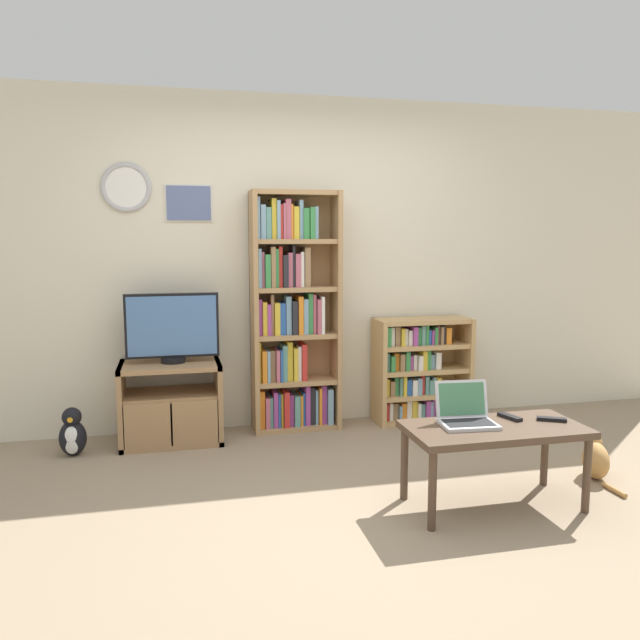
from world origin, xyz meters
name	(u,v)px	position (x,y,z in m)	size (l,w,h in m)	color
ground_plane	(355,513)	(0.00, 0.00, 0.00)	(18.00, 18.00, 0.00)	gray
wall_back	(292,263)	(-0.01, 1.78, 1.30)	(7.16, 0.09, 2.60)	beige
tv_stand	(171,402)	(-0.98, 1.48, 0.30)	(0.73, 0.47, 0.59)	#9E754C
television	(172,328)	(-0.95, 1.50, 0.85)	(0.67, 0.18, 0.51)	black
bookshelf_tall	(291,316)	(-0.05, 1.61, 0.90)	(0.68, 0.28, 1.86)	tan
bookshelf_short	(417,371)	(1.00, 1.59, 0.41)	(0.79, 0.32, 0.85)	tan
coffee_table	(495,435)	(0.79, -0.08, 0.41)	(0.99, 0.48, 0.47)	#4C3828
laptop	(465,414)	(0.64, -0.01, 0.52)	(0.33, 0.28, 0.23)	silver
remote_near_laptop	(552,419)	(1.15, -0.07, 0.48)	(0.16, 0.11, 0.02)	black
remote_far_from_laptop	(510,417)	(0.94, 0.03, 0.48)	(0.08, 0.17, 0.02)	black
cat	(595,458)	(1.63, 0.15, 0.12)	(0.24, 0.47, 0.28)	#B78447
penguin_figurine	(72,434)	(-1.65, 1.33, 0.16)	(0.18, 0.17, 0.34)	black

